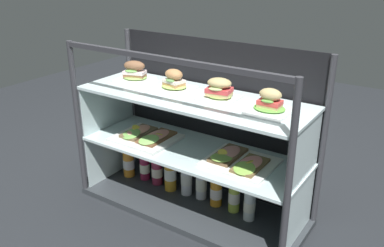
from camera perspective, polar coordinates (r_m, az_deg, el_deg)
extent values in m
cube|color=#212428|center=(2.41, 0.00, -11.71)|extent=(6.00, 6.00, 0.02)
cube|color=#313539|center=(2.40, 0.00, -11.17)|extent=(1.28, 0.48, 0.04)
cylinder|color=#333338|center=(2.42, -15.42, 0.16)|extent=(0.03, 0.03, 0.92)
cylinder|color=#333338|center=(1.76, 13.15, -8.36)|extent=(0.03, 0.03, 0.92)
cylinder|color=#333338|center=(2.71, -8.39, 3.11)|extent=(0.03, 0.03, 0.92)
cylinder|color=#333338|center=(2.14, 17.56, -3.08)|extent=(0.03, 0.03, 0.92)
cube|color=#333338|center=(1.87, -3.86, 8.85)|extent=(1.25, 0.02, 0.02)
cube|color=black|center=(2.36, 3.17, 0.87)|extent=(1.22, 0.01, 0.89)
cube|color=silver|center=(2.65, -10.98, -3.77)|extent=(0.01, 0.42, 0.32)
cube|color=silver|center=(2.08, 14.32, -11.87)|extent=(0.01, 0.42, 0.32)
cube|color=silver|center=(2.23, 0.00, -3.79)|extent=(1.24, 0.43, 0.02)
cube|color=silver|center=(2.53, -11.49, 2.72)|extent=(0.01, 0.42, 0.29)
cube|color=silver|center=(1.93, 15.20, -3.99)|extent=(0.01, 0.42, 0.29)
cube|color=silver|center=(2.11, 0.00, 3.62)|extent=(1.24, 0.43, 0.02)
cube|color=white|center=(2.39, -7.85, 6.01)|extent=(0.18, 0.18, 0.02)
ellipsoid|color=#8CC35B|center=(2.39, -7.87, 6.36)|extent=(0.14, 0.12, 0.01)
cube|color=#8F6140|center=(2.39, -7.88, 6.60)|extent=(0.13, 0.10, 0.02)
cube|color=silver|center=(2.38, -7.91, 7.02)|extent=(0.14, 0.11, 0.02)
ellipsoid|color=#6FB255|center=(2.36, -8.42, 7.15)|extent=(0.08, 0.05, 0.02)
ellipsoid|color=brown|center=(2.37, -7.96, 7.89)|extent=(0.14, 0.11, 0.06)
cube|color=white|center=(2.20, -2.49, 4.77)|extent=(0.20, 0.20, 0.01)
ellipsoid|color=#9ECB5D|center=(2.20, -2.50, 5.17)|extent=(0.14, 0.12, 0.02)
cube|color=tan|center=(2.20, -2.50, 5.45)|extent=(0.11, 0.09, 0.02)
cube|color=silver|center=(2.19, -2.51, 5.88)|extent=(0.12, 0.10, 0.01)
ellipsoid|color=#679D56|center=(2.16, -3.06, 5.95)|extent=(0.07, 0.04, 0.02)
ellipsoid|color=#AB794A|center=(2.18, -2.53, 6.77)|extent=(0.12, 0.10, 0.06)
cube|color=white|center=(2.06, 3.74, 3.48)|extent=(0.18, 0.18, 0.01)
ellipsoid|color=#8CB052|center=(2.06, 3.75, 3.87)|extent=(0.13, 0.11, 0.02)
cube|color=#D2B979|center=(2.05, 3.76, 4.14)|extent=(0.13, 0.10, 0.02)
cube|color=#CA3D3F|center=(2.05, 3.77, 4.64)|extent=(0.13, 0.11, 0.02)
ellipsoid|color=#A3C473|center=(2.01, 3.22, 4.76)|extent=(0.07, 0.04, 0.01)
ellipsoid|color=tan|center=(2.04, 3.80, 5.59)|extent=(0.14, 0.11, 0.05)
cube|color=white|center=(1.91, 10.59, 1.69)|extent=(0.19, 0.19, 0.02)
ellipsoid|color=#65B542|center=(1.91, 10.62, 2.11)|extent=(0.15, 0.12, 0.01)
cube|color=#DABF7C|center=(1.90, 10.64, 2.38)|extent=(0.10, 0.07, 0.02)
cube|color=#D1413C|center=(1.90, 10.68, 2.90)|extent=(0.10, 0.07, 0.02)
ellipsoid|color=#609B41|center=(1.87, 10.32, 3.04)|extent=(0.06, 0.03, 0.02)
ellipsoid|color=tan|center=(1.89, 10.76, 3.96)|extent=(0.11, 0.07, 0.05)
cube|color=white|center=(2.36, -6.39, -2.01)|extent=(0.34, 0.29, 0.02)
cube|color=brown|center=(2.39, -7.34, -1.23)|extent=(0.12, 0.21, 0.02)
ellipsoid|color=#79B654|center=(2.35, -8.36, -1.43)|extent=(0.13, 0.13, 0.04)
ellipsoid|color=#F2A48C|center=(2.39, -7.36, -0.87)|extent=(0.10, 0.17, 0.02)
cylinder|color=yellow|center=(2.38, -7.69, -0.62)|extent=(0.05, 0.05, 0.03)
cube|color=brown|center=(2.33, -4.87, -1.90)|extent=(0.12, 0.23, 0.01)
ellipsoid|color=#91CC64|center=(2.27, -5.98, -2.23)|extent=(0.13, 0.14, 0.03)
ellipsoid|color=#EC9C8C|center=(2.32, -4.88, -1.62)|extent=(0.10, 0.19, 0.01)
cylinder|color=#FEE44C|center=(2.31, -4.52, -1.45)|extent=(0.04, 0.04, 0.02)
cube|color=white|center=(2.09, 6.63, -5.40)|extent=(0.34, 0.29, 0.01)
cube|color=brown|center=(2.13, 5.00, -4.32)|extent=(0.12, 0.23, 0.02)
ellipsoid|color=#7EA946|center=(2.07, 4.08, -4.69)|extent=(0.13, 0.13, 0.02)
ellipsoid|color=#DF968A|center=(2.13, 5.01, -3.99)|extent=(0.10, 0.18, 0.01)
cylinder|color=yellow|center=(2.10, 4.23, -4.01)|extent=(0.07, 0.07, 0.02)
cube|color=brown|center=(2.04, 8.03, -5.72)|extent=(0.12, 0.22, 0.01)
ellipsoid|color=#8ABD4A|center=(1.99, 7.22, -6.13)|extent=(0.12, 0.13, 0.04)
ellipsoid|color=pink|center=(2.04, 8.05, -5.38)|extent=(0.10, 0.17, 0.01)
cylinder|color=#F6D74C|center=(2.02, 7.83, -5.26)|extent=(0.05, 0.06, 0.02)
cylinder|color=orange|center=(2.65, -8.72, -5.48)|extent=(0.07, 0.07, 0.17)
cylinder|color=silver|center=(2.65, -8.71, -5.48)|extent=(0.07, 0.07, 0.06)
cylinder|color=orange|center=(2.60, -8.84, -3.47)|extent=(0.04, 0.04, 0.04)
cylinder|color=silver|center=(2.59, -8.88, -2.94)|extent=(0.05, 0.05, 0.01)
cylinder|color=#971F42|center=(2.60, -6.52, -6.05)|extent=(0.06, 0.06, 0.15)
cylinder|color=#EDEBCE|center=(2.60, -6.52, -6.07)|extent=(0.06, 0.06, 0.06)
cylinder|color=maroon|center=(2.56, -6.62, -4.09)|extent=(0.03, 0.03, 0.05)
cylinder|color=gold|center=(2.54, -6.64, -3.51)|extent=(0.03, 0.03, 0.01)
cylinder|color=#972948|center=(2.53, -4.84, -6.23)|extent=(0.07, 0.07, 0.20)
cylinder|color=#F0E1CE|center=(2.54, -4.83, -6.64)|extent=(0.07, 0.07, 0.06)
cylinder|color=#9B1E3E|center=(2.48, -4.93, -3.72)|extent=(0.03, 0.03, 0.05)
cylinder|color=gold|center=(2.46, -4.96, -3.07)|extent=(0.04, 0.04, 0.01)
cylinder|color=gold|center=(2.46, -3.00, -7.04)|extent=(0.07, 0.07, 0.20)
cylinder|color=white|center=(2.46, -3.01, -6.91)|extent=(0.07, 0.07, 0.07)
cylinder|color=gold|center=(2.41, -3.06, -4.53)|extent=(0.04, 0.04, 0.04)
cylinder|color=teal|center=(2.40, -3.07, -3.95)|extent=(0.05, 0.05, 0.01)
cylinder|color=white|center=(2.42, -0.77, -7.71)|extent=(0.06, 0.06, 0.19)
cylinder|color=silver|center=(2.42, -0.77, -7.60)|extent=(0.07, 0.07, 0.07)
cylinder|color=silver|center=(2.37, -0.78, -5.34)|extent=(0.03, 0.03, 0.04)
cylinder|color=black|center=(2.36, -0.78, -4.82)|extent=(0.03, 0.03, 0.01)
cylinder|color=white|center=(2.38, 1.29, -8.24)|extent=(0.06, 0.06, 0.19)
cylinder|color=white|center=(2.39, 1.29, -8.32)|extent=(0.06, 0.06, 0.08)
cylinder|color=silver|center=(2.33, 1.31, -5.70)|extent=(0.03, 0.03, 0.05)
cylinder|color=silver|center=(2.31, 1.32, -4.98)|extent=(0.04, 0.04, 0.02)
cylinder|color=orange|center=(2.32, 3.35, -9.10)|extent=(0.07, 0.07, 0.19)
cylinder|color=white|center=(2.33, 3.34, -9.48)|extent=(0.07, 0.07, 0.06)
cylinder|color=orange|center=(2.27, 3.41, -6.62)|extent=(0.04, 0.04, 0.04)
cylinder|color=black|center=(2.26, 3.42, -6.08)|extent=(0.04, 0.04, 0.01)
cylinder|color=#B7D247|center=(2.28, 5.84, -9.74)|extent=(0.06, 0.06, 0.20)
cylinder|color=white|center=(2.29, 5.82, -10.05)|extent=(0.06, 0.06, 0.06)
cylinder|color=#B7CE46|center=(2.22, 5.96, -7.04)|extent=(0.03, 0.03, 0.05)
cylinder|color=#2970B6|center=(2.20, 5.99, -6.34)|extent=(0.04, 0.04, 0.01)
cylinder|color=white|center=(2.23, 7.94, -11.08)|extent=(0.06, 0.06, 0.17)
cylinder|color=silver|center=(2.23, 7.93, -11.18)|extent=(0.06, 0.06, 0.06)
cylinder|color=white|center=(2.18, 8.08, -8.76)|extent=(0.03, 0.03, 0.04)
cylinder|color=gold|center=(2.16, 8.12, -8.16)|extent=(0.04, 0.04, 0.01)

